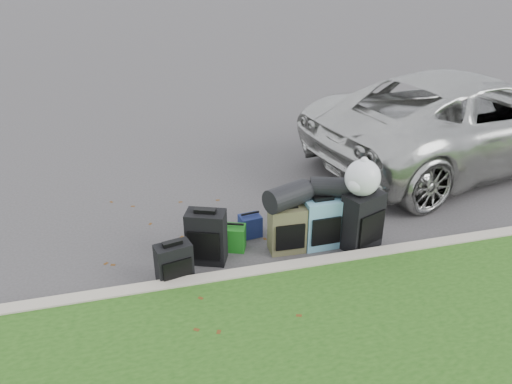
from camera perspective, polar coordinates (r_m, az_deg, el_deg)
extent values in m
plane|color=#383535|center=(6.88, 1.24, -4.73)|extent=(120.00, 120.00, 0.00)
cube|color=#9E937F|center=(6.04, 3.88, -8.83)|extent=(120.00, 0.18, 0.15)
imported|color=#B7B7B2|center=(9.67, 22.97, 7.74)|extent=(6.27, 3.83, 1.62)
cube|color=black|center=(5.88, -9.35, -8.11)|extent=(0.45, 0.31, 0.51)
cube|color=black|center=(6.17, -5.69, -5.13)|extent=(0.55, 0.44, 0.68)
cube|color=#403F27|center=(6.38, 3.57, -4.24)|extent=(0.46, 0.30, 0.62)
cube|color=slate|center=(6.49, 7.52, -3.55)|extent=(0.48, 0.29, 0.68)
cube|color=black|center=(6.55, 12.03, -3.23)|extent=(0.59, 0.47, 0.77)
cube|color=#186717|center=(6.47, -2.54, -5.25)|extent=(0.35, 0.32, 0.33)
cube|color=#162150|center=(6.76, -0.67, -3.87)|extent=(0.31, 0.25, 0.30)
cylinder|color=black|center=(6.16, 3.62, -0.50)|extent=(0.64, 0.50, 0.31)
cylinder|color=black|center=(6.38, 8.28, 0.56)|extent=(0.51, 0.39, 0.26)
sphere|color=silver|center=(6.27, 12.09, 1.60)|extent=(0.45, 0.45, 0.45)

